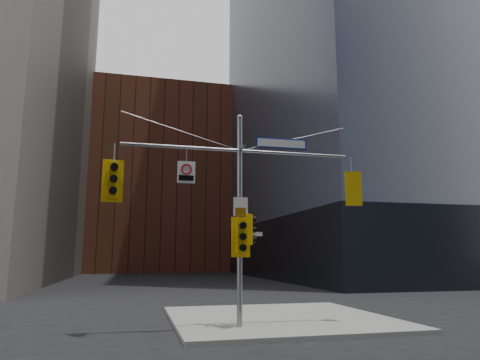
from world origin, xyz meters
name	(u,v)px	position (x,y,z in m)	size (l,w,h in m)	color
ground	(257,344)	(0.00, 0.00, 0.00)	(160.00, 160.00, 0.00)	black
sidewalk_corner	(279,318)	(2.00, 4.00, 0.07)	(8.00, 8.00, 0.15)	gray
podium_ne	(413,250)	(28.00, 32.00, 3.00)	(36.40, 36.40, 6.00)	black
brick_midrise	(159,183)	(0.00, 58.00, 14.00)	(26.00, 20.00, 28.00)	brown
signal_assembly	(240,196)	(0.00, 1.99, 4.42)	(8.00, 0.80, 7.30)	gray
traffic_light_west_arm	(113,180)	(-4.16, 2.01, 4.80)	(0.66, 0.56, 1.39)	gold
traffic_light_east_arm	(352,189)	(4.22, 1.99, 4.80)	(0.59, 0.54, 1.25)	gold
traffic_light_pole_side	(249,230)	(0.32, 2.00, 3.28)	(0.42, 0.36, 1.03)	gold
traffic_light_pole_front	(242,237)	(0.00, 1.73, 3.02)	(0.63, 0.51, 1.32)	gold
street_sign_blade	(281,144)	(1.53, 2.00, 6.35)	(1.88, 0.09, 0.37)	navy
regulatory_sign_arm	(186,171)	(-1.84, 1.97, 5.17)	(0.59, 0.06, 0.74)	silver
regulatory_sign_pole	(241,207)	(0.00, 1.88, 4.01)	(0.49, 0.08, 0.64)	silver
street_blade_ew	(253,234)	(0.45, 2.00, 3.13)	(0.68, 0.03, 0.14)	silver
street_blade_ns	(237,248)	(0.00, 2.45, 2.68)	(0.07, 0.70, 0.14)	#145926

